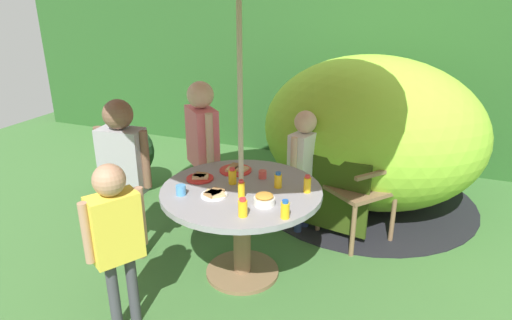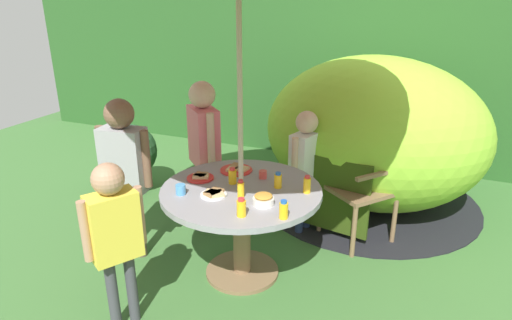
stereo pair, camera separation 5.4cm
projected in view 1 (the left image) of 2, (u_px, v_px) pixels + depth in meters
ground_plane at (242, 274)px, 3.41m from camera, size 10.00×10.00×0.02m
hedge_backdrop at (335, 73)px, 5.69m from camera, size 9.00×0.70×2.06m
garden_table at (242, 208)px, 3.21m from camera, size 1.15×1.15×0.71m
wooden_chair at (367, 173)px, 3.76m from camera, size 0.68×0.68×1.04m
dome_tent at (370, 132)px, 4.35m from camera, size 2.54×2.54×1.47m
potted_plant at (127, 155)px, 4.59m from camera, size 0.57×0.57×0.75m
child_in_white_shirt at (304, 157)px, 3.77m from camera, size 0.23×0.37×1.11m
child_in_pink_shirt at (202, 137)px, 3.81m from camera, size 0.38×0.38×1.33m
child_in_grey_shirt at (123, 161)px, 3.34m from camera, size 0.44×0.22×1.30m
child_in_yellow_shirt at (115, 228)px, 2.63m from camera, size 0.29×0.34×1.12m
snack_bowl at (264, 199)px, 2.90m from camera, size 0.14×0.14×0.08m
plate_mid_left at (214, 194)px, 3.04m from camera, size 0.18×0.18×0.03m
plate_center_front at (200, 177)px, 3.31m from camera, size 0.20×0.20×0.03m
plate_back_edge at (236, 169)px, 3.46m from camera, size 0.25×0.25×0.03m
juice_bottle_near_left at (285, 210)px, 2.73m from camera, size 0.06×0.06×0.12m
juice_bottle_near_right at (243, 208)px, 2.75m from camera, size 0.06×0.06×0.12m
juice_bottle_far_left at (232, 176)px, 3.21m from camera, size 0.06×0.06×0.12m
juice_bottle_far_right at (278, 180)px, 3.15m from camera, size 0.06×0.06×0.12m
juice_bottle_center_back at (241, 189)px, 3.00m from camera, size 0.05×0.05×0.13m
juice_bottle_mid_right at (307, 184)px, 3.08m from camera, size 0.05×0.05×0.13m
cup_near at (263, 174)px, 3.32m from camera, size 0.06×0.06×0.06m
cup_far at (181, 190)px, 3.05m from camera, size 0.07×0.07×0.07m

